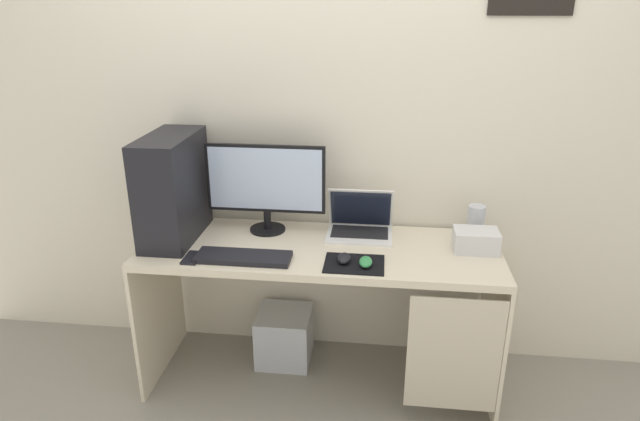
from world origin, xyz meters
The scene contains 14 objects.
ground_plane centered at (0.00, 0.00, 0.00)m, with size 8.00×8.00×0.00m, color gray.
wall_back centered at (0.00, 0.33, 1.30)m, with size 4.00×0.05×2.60m.
desk centered at (0.02, -0.01, 0.60)m, with size 1.66×0.59×0.73m.
pc_tower centered at (-0.70, 0.03, 0.98)m, with size 0.21×0.47×0.50m, color black.
monitor centered at (-0.28, 0.15, 0.98)m, with size 0.58×0.18×0.44m.
laptop centered at (0.18, 0.17, 0.78)m, with size 0.32×0.23×0.23m.
speaker centered at (0.73, 0.20, 0.81)m, with size 0.08×0.08×0.16m, color #B7BCC6.
projector centered at (0.71, 0.04, 0.78)m, with size 0.20×0.14×0.10m, color silver.
keyboard centered at (-0.32, -0.18, 0.74)m, with size 0.42×0.14×0.02m, color black.
mousepad centered at (0.17, -0.17, 0.73)m, with size 0.26×0.20×0.01m, color black.
mouse_left centered at (0.12, -0.16, 0.75)m, with size 0.06×0.10×0.03m, color black.
mouse_right centered at (0.22, -0.18, 0.75)m, with size 0.06×0.10×0.03m, color #338C4C.
cell_phone centered at (-0.55, -0.19, 0.74)m, with size 0.07×0.13×0.01m, color black.
subwoofer centered at (-0.21, 0.13, 0.14)m, with size 0.28×0.28×0.28m, color #B7BCC6.
Camera 1 is at (0.27, -2.31, 1.80)m, focal length 30.77 mm.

